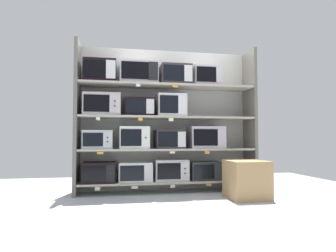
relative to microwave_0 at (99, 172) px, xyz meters
name	(u,v)px	position (x,y,z in m)	size (l,w,h in m)	color
ground	(183,208)	(1.02, -1.00, -0.33)	(6.64, 6.00, 0.02)	#B2B7BC
back_panel	(165,119)	(1.02, 0.25, 0.80)	(2.84, 0.04, 2.24)	#B2B2AD
upright_left	(77,117)	(-0.33, 0.00, 0.80)	(0.05, 0.44, 2.24)	#68645B
upright_right	(250,119)	(2.37, 0.00, 0.80)	(0.05, 0.44, 2.24)	#68645B
shelf_0	(168,181)	(1.02, 0.00, -0.16)	(2.64, 0.44, 0.03)	#ADA899
microwave_0	(99,172)	(0.00, 0.00, 0.00)	(0.47, 0.43, 0.29)	black
microwave_1	(135,172)	(0.53, 0.00, -0.01)	(0.49, 0.36, 0.28)	silver
microwave_2	(171,170)	(1.07, 0.00, 0.01)	(0.51, 0.37, 0.32)	#BAB8BB
microwave_3	(205,171)	(1.60, 0.00, -0.01)	(0.47, 0.35, 0.28)	#2C302D
price_tag_0	(97,189)	(-0.01, -0.22, -0.21)	(0.07, 0.00, 0.05)	beige
price_tag_1	(135,187)	(0.50, -0.22, -0.20)	(0.09, 0.00, 0.04)	beige
price_tag_2	(173,186)	(1.05, -0.22, -0.20)	(0.07, 0.00, 0.04)	beige
price_tag_3	(209,185)	(1.60, -0.22, -0.20)	(0.08, 0.00, 0.03)	orange
shelf_1	(168,149)	(1.02, 0.00, 0.33)	(2.64, 0.44, 0.03)	#ADA899
microwave_4	(98,140)	(-0.02, 0.00, 0.48)	(0.43, 0.39, 0.27)	#B6BFC0
microwave_5	(134,138)	(0.51, 0.00, 0.50)	(0.44, 0.40, 0.33)	silver
microwave_6	(169,139)	(1.04, 0.00, 0.48)	(0.44, 0.42, 0.28)	#2B272D
microwave_7	(206,137)	(1.63, 0.00, 0.51)	(0.54, 0.38, 0.34)	#BAB0C2
price_tag_4	(100,153)	(0.02, -0.22, 0.29)	(0.09, 0.00, 0.03)	orange
price_tag_5	(172,152)	(1.05, -0.22, 0.29)	(0.07, 0.00, 0.03)	beige
price_tag_6	(207,152)	(1.58, -0.22, 0.28)	(0.07, 0.00, 0.04)	orange
shelf_2	(168,118)	(1.02, 0.00, 0.81)	(2.64, 0.44, 0.03)	#ADA899
microwave_8	(102,105)	(0.03, 0.00, 0.99)	(0.54, 0.41, 0.32)	#BCB2B6
microwave_9	(139,107)	(0.58, 0.00, 0.96)	(0.44, 0.35, 0.27)	black
microwave_10	(171,106)	(1.07, 0.00, 1.00)	(0.43, 0.40, 0.34)	silver
price_tag_7	(98,119)	(-0.01, -0.22, 0.77)	(0.05, 0.00, 0.05)	beige
price_tag_8	(140,119)	(0.58, -0.22, 0.77)	(0.06, 0.00, 0.05)	orange
price_tag_9	(171,120)	(1.03, -0.22, 0.77)	(0.07, 0.00, 0.05)	beige
shelf_3	(168,86)	(1.02, 0.00, 1.30)	(2.64, 0.44, 0.03)	#ADA899
microwave_11	(100,72)	(0.00, 0.00, 1.48)	(0.47, 0.42, 0.33)	black
microwave_12	(138,73)	(0.57, 0.00, 1.48)	(0.57, 0.38, 0.34)	#BAB1B9
microwave_13	(175,76)	(1.14, 0.00, 1.47)	(0.47, 0.42, 0.31)	#332D31
microwave_14	(206,77)	(1.63, 0.00, 1.47)	(0.43, 0.36, 0.31)	#BCB6BD
price_tag_10	(138,85)	(0.55, -0.22, 1.26)	(0.06, 0.00, 0.04)	white
price_tag_11	(175,86)	(1.09, -0.22, 1.26)	(0.08, 0.00, 0.03)	orange
shipping_carton	(247,179)	(1.99, -0.67, -0.07)	(0.51, 0.51, 0.51)	tan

